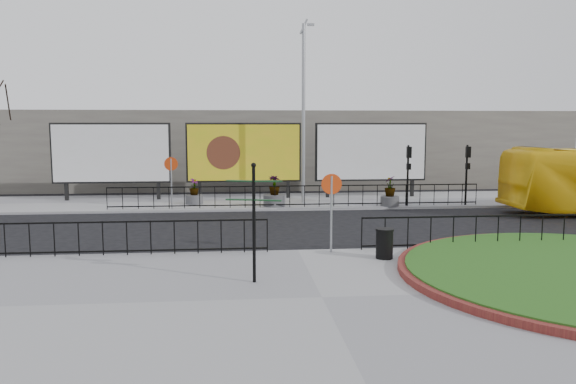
{
  "coord_description": "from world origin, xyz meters",
  "views": [
    {
      "loc": [
        -1.96,
        -17.48,
        4.08
      ],
      "look_at": [
        -0.2,
        1.32,
        1.83
      ],
      "focal_mm": 35.0,
      "sensor_mm": 36.0,
      "label": 1
    }
  ],
  "objects": [
    {
      "name": "ground",
      "position": [
        0.0,
        0.0,
        0.0
      ],
      "size": [
        90.0,
        90.0,
        0.0
      ],
      "primitive_type": "plane",
      "color": "black",
      "rests_on": "ground"
    },
    {
      "name": "signal_pole_b",
      "position": [
        9.5,
        9.34,
        2.1
      ],
      "size": [
        0.22,
        0.26,
        3.0
      ],
      "color": "black",
      "rests_on": "pavement_far"
    },
    {
      "name": "planter_c",
      "position": [
        5.62,
        9.4,
        0.69
      ],
      "size": [
        0.91,
        0.91,
        1.48
      ],
      "color": "#4C4C4F",
      "rests_on": "pavement_far"
    },
    {
      "name": "litter_bin",
      "position": [
        2.44,
        -1.39,
        0.58
      ],
      "size": [
        0.55,
        0.55,
        0.9
      ],
      "color": "black",
      "rests_on": "pavement_near"
    },
    {
      "name": "fingerpost_sign",
      "position": [
        -1.52,
        -3.59,
        1.95
      ],
      "size": [
        1.42,
        0.56,
        3.04
      ],
      "rotation": [
        0.0,
        0.0,
        -0.31
      ],
      "color": "black",
      "rests_on": "pavement_near"
    },
    {
      "name": "lamp_post",
      "position": [
        1.51,
        11.0,
        4.83
      ],
      "size": [
        0.74,
        0.18,
        9.23
      ],
      "color": "gray",
      "rests_on": "pavement_far"
    },
    {
      "name": "billboard_right",
      "position": [
        5.5,
        12.97,
        2.6
      ],
      "size": [
        6.2,
        0.31,
        4.1
      ],
      "color": "black",
      "rests_on": "pavement_far"
    },
    {
      "name": "billboard_mid",
      "position": [
        -1.5,
        12.97,
        2.6
      ],
      "size": [
        6.2,
        0.31,
        4.1
      ],
      "color": "black",
      "rests_on": "pavement_far"
    },
    {
      "name": "pavement_far",
      "position": [
        0.0,
        12.0,
        0.06
      ],
      "size": [
        44.0,
        6.0,
        0.12
      ],
      "primitive_type": "cube",
      "color": "gray",
      "rests_on": "ground"
    },
    {
      "name": "signal_pole_a",
      "position": [
        6.5,
        9.34,
        2.1
      ],
      "size": [
        0.22,
        0.26,
        3.0
      ],
      "color": "black",
      "rests_on": "pavement_far"
    },
    {
      "name": "building_backdrop",
      "position": [
        0.0,
        22.0,
        2.5
      ],
      "size": [
        40.0,
        10.0,
        5.0
      ],
      "primitive_type": "cube",
      "color": "slate",
      "rests_on": "ground"
    },
    {
      "name": "speed_sign_far",
      "position": [
        -5.0,
        9.4,
        1.92
      ],
      "size": [
        0.64,
        0.07,
        2.47
      ],
      "color": "gray",
      "rests_on": "pavement_far"
    },
    {
      "name": "railing_far",
      "position": [
        1.0,
        9.3,
        0.67
      ],
      "size": [
        18.0,
        0.1,
        1.1
      ],
      "primitive_type": null,
      "color": "black",
      "rests_on": "pavement_far"
    },
    {
      "name": "planter_b",
      "position": [
        -0.07,
        9.82,
        0.63
      ],
      "size": [
        1.09,
        1.09,
        1.53
      ],
      "color": "#4C4C4F",
      "rests_on": "pavement_far"
    },
    {
      "name": "billboard_left",
      "position": [
        -8.5,
        12.97,
        2.6
      ],
      "size": [
        6.2,
        0.31,
        4.1
      ],
      "color": "black",
      "rests_on": "pavement_far"
    },
    {
      "name": "planter_a",
      "position": [
        -4.06,
        11.0,
        0.57
      ],
      "size": [
        0.88,
        0.88,
        1.29
      ],
      "color": "#4C4C4F",
      "rests_on": "pavement_far"
    },
    {
      "name": "railing_near_right",
      "position": [
        6.5,
        -0.3,
        0.67
      ],
      "size": [
        9.0,
        0.1,
        1.1
      ],
      "primitive_type": null,
      "color": "black",
      "rests_on": "pavement_near"
    },
    {
      "name": "railing_near_left",
      "position": [
        -6.0,
        -0.3,
        0.67
      ],
      "size": [
        10.0,
        0.1,
        1.1
      ],
      "primitive_type": null,
      "color": "black",
      "rests_on": "pavement_near"
    },
    {
      "name": "speed_sign_near",
      "position": [
        1.0,
        -0.4,
        1.92
      ],
      "size": [
        0.64,
        0.07,
        2.47
      ],
      "color": "gray",
      "rests_on": "pavement_near"
    },
    {
      "name": "pavement_near",
      "position": [
        0.0,
        -5.0,
        0.06
      ],
      "size": [
        30.0,
        10.0,
        0.12
      ],
      "primitive_type": "cube",
      "color": "gray",
      "rests_on": "ground"
    }
  ]
}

